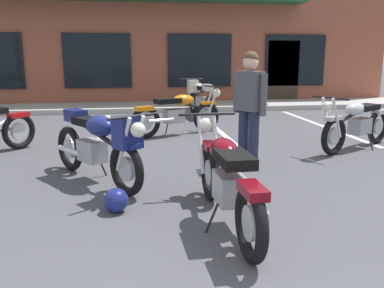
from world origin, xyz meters
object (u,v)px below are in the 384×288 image
(motorcycle_black_cruiser, at_px, (357,123))
(helmet_on_pavement, at_px, (116,200))
(motorcycle_cream_vintage, at_px, (178,113))
(person_in_black_shirt, at_px, (249,103))
(motorcycle_blue_standard, at_px, (200,97))
(motorcycle_silver_naked, at_px, (99,143))
(motorcycle_foreground_classic, at_px, (227,178))

(motorcycle_black_cruiser, bearing_deg, helmet_on_pavement, -149.96)
(motorcycle_cream_vintage, relative_size, person_in_black_shirt, 1.19)
(motorcycle_blue_standard, distance_m, helmet_on_pavement, 6.94)
(motorcycle_silver_naked, relative_size, motorcycle_cream_vintage, 0.92)
(motorcycle_foreground_classic, relative_size, motorcycle_black_cruiser, 1.11)
(motorcycle_black_cruiser, relative_size, helmet_on_pavement, 7.27)
(motorcycle_black_cruiser, distance_m, motorcycle_blue_standard, 4.74)
(motorcycle_cream_vintage, bearing_deg, motorcycle_black_cruiser, -31.16)
(person_in_black_shirt, bearing_deg, motorcycle_foreground_classic, -111.92)
(motorcycle_black_cruiser, relative_size, motorcycle_silver_naked, 1.03)
(motorcycle_foreground_classic, height_order, person_in_black_shirt, person_in_black_shirt)
(motorcycle_foreground_classic, relative_size, motorcycle_silver_naked, 1.15)
(motorcycle_foreground_classic, xyz_separation_m, motorcycle_silver_naked, (-1.30, 1.48, 0.07))
(motorcycle_blue_standard, height_order, motorcycle_cream_vintage, same)
(motorcycle_silver_naked, xyz_separation_m, motorcycle_blue_standard, (2.24, 5.61, 0.00))
(motorcycle_silver_naked, bearing_deg, motorcycle_black_cruiser, 17.27)
(motorcycle_cream_vintage, height_order, person_in_black_shirt, person_in_black_shirt)
(motorcycle_blue_standard, relative_size, motorcycle_cream_vintage, 1.06)
(motorcycle_foreground_classic, relative_size, motorcycle_blue_standard, 1.00)
(helmet_on_pavement, bearing_deg, motorcycle_cream_vintage, 74.54)
(motorcycle_blue_standard, bearing_deg, motorcycle_foreground_classic, -97.55)
(motorcycle_foreground_classic, xyz_separation_m, motorcycle_black_cruiser, (2.99, 2.82, 0.00))
(motorcycle_black_cruiser, bearing_deg, motorcycle_cream_vintage, 148.84)
(motorcycle_blue_standard, distance_m, person_in_black_shirt, 5.14)
(motorcycle_black_cruiser, xyz_separation_m, person_in_black_shirt, (-2.20, -0.85, 0.49))
(motorcycle_silver_naked, distance_m, motorcycle_blue_standard, 6.04)
(motorcycle_black_cruiser, height_order, motorcycle_cream_vintage, same)
(motorcycle_black_cruiser, xyz_separation_m, motorcycle_silver_naked, (-4.30, -1.34, 0.07))
(motorcycle_cream_vintage, bearing_deg, motorcycle_blue_standard, 70.75)
(motorcycle_black_cruiser, bearing_deg, motorcycle_blue_standard, 115.65)
(motorcycle_foreground_classic, bearing_deg, motorcycle_silver_naked, 131.39)
(motorcycle_silver_naked, distance_m, helmet_on_pavement, 1.12)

